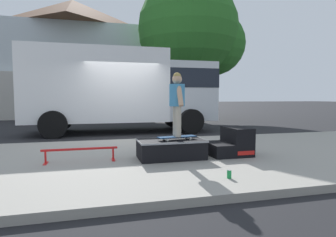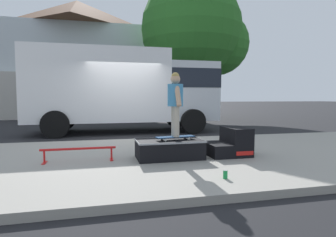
{
  "view_description": "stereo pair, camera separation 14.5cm",
  "coord_description": "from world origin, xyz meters",
  "views": [
    {
      "loc": [
        -0.97,
        -8.63,
        1.33
      ],
      "look_at": [
        0.85,
        -1.69,
        0.79
      ],
      "focal_mm": 30.21,
      "sensor_mm": 36.0,
      "label": 1
    },
    {
      "loc": [
        -0.83,
        -8.66,
        1.33
      ],
      "look_at": [
        0.85,
        -1.69,
        0.79
      ],
      "focal_mm": 30.21,
      "sensor_mm": 36.0,
      "label": 2
    }
  ],
  "objects": [
    {
      "name": "box_truck",
      "position": [
        0.12,
        2.2,
        1.7
      ],
      "size": [
        6.91,
        2.63,
        3.05
      ],
      "color": "white",
      "rests_on": "ground"
    },
    {
      "name": "kicker_ramp",
      "position": [
        1.8,
        -3.29,
        0.36
      ],
      "size": [
        0.84,
        0.77,
        0.58
      ],
      "color": "black",
      "rests_on": "sidewalk_slab"
    },
    {
      "name": "grind_rail",
      "position": [
        -1.24,
        -3.16,
        0.31
      ],
      "size": [
        1.37,
        0.28,
        0.26
      ],
      "color": "red",
      "rests_on": "sidewalk_slab"
    },
    {
      "name": "street_tree_main",
      "position": [
        4.64,
        6.98,
        5.01
      ],
      "size": [
        6.27,
        5.7,
        8.02
      ],
      "color": "brown",
      "rests_on": "ground"
    },
    {
      "name": "ground_plane",
      "position": [
        0.0,
        0.0,
        0.0
      ],
      "size": [
        140.0,
        140.0,
        0.0
      ],
      "primitive_type": "plane",
      "color": "black"
    },
    {
      "name": "soda_can",
      "position": [
        0.96,
        -4.86,
        0.18
      ],
      "size": [
        0.07,
        0.07,
        0.13
      ],
      "color": "#198C3F",
      "rests_on": "sidewalk_slab"
    },
    {
      "name": "sidewalk_slab",
      "position": [
        0.0,
        -3.0,
        0.06
      ],
      "size": [
        50.0,
        5.0,
        0.12
      ],
      "primitive_type": "cube",
      "color": "gray",
      "rests_on": "ground"
    },
    {
      "name": "skate_box",
      "position": [
        0.49,
        -3.29,
        0.32
      ],
      "size": [
        1.3,
        0.76,
        0.37
      ],
      "color": "black",
      "rests_on": "sidewalk_slab"
    },
    {
      "name": "skater_kid",
      "position": [
        0.6,
        -3.34,
        1.29
      ],
      "size": [
        0.3,
        0.64,
        1.25
      ],
      "color": "#B7AD99",
      "rests_on": "skateboard"
    },
    {
      "name": "skateboard",
      "position": [
        0.6,
        -3.34,
        0.55
      ],
      "size": [
        0.8,
        0.33,
        0.07
      ],
      "color": "navy",
      "rests_on": "skate_box"
    },
    {
      "name": "house_behind",
      "position": [
        -2.35,
        13.48,
        4.24
      ],
      "size": [
        9.54,
        8.23,
        8.4
      ],
      "color": "silver",
      "rests_on": "ground"
    }
  ]
}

